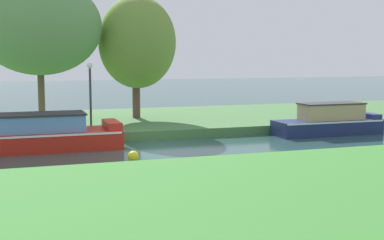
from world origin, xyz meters
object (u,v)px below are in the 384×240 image
Objects in this scene: navy_barge at (329,122)px; willow_tree_left at (40,26)px; red_narrowboat at (27,135)px; lamp_post at (90,87)px; willow_tree_centre at (137,42)px; mooring_post_near at (44,125)px; channel_buoy at (133,157)px.

willow_tree_left reaches higher than navy_barge.
red_narrowboat is 6.37m from willow_tree_left.
lamp_post reaches higher than red_narrowboat.
willow_tree_left is at bearing -170.56° from willow_tree_centre.
navy_barge is 10.73m from lamp_post.
willow_tree_left reaches higher than lamp_post.
channel_buoy is (2.58, -4.74, -0.57)m from mooring_post_near.
willow_tree_left reaches higher than red_narrowboat.
navy_barge is 0.82× the size of willow_tree_centre.
willow_tree_left is at bearing 159.06° from navy_barge.
channel_buoy is (0.51, -6.15, -1.99)m from lamp_post.
lamp_post reaches higher than navy_barge.
willow_tree_left is (0.83, 4.67, 4.26)m from red_narrowboat.
willow_tree_centre is (4.66, 0.77, -0.68)m from willow_tree_left.
lamp_post is (1.92, -2.01, -2.68)m from willow_tree_left.
navy_barge is at bearing -20.94° from willow_tree_left.
willow_tree_centre reaches higher than red_narrowboat.
willow_tree_left is (-12.19, 4.67, 4.28)m from navy_barge.
lamp_post is at bearing 165.51° from navy_barge.
red_narrowboat is at bearing -135.96° from lamp_post.
lamp_post is (-2.74, -2.78, -2.00)m from willow_tree_centre.
red_narrowboat is at bearing -180.00° from navy_barge.
red_narrowboat is 1.11× the size of willow_tree_centre.
navy_barge is 0.74× the size of willow_tree_left.
mooring_post_near is at bearing 118.59° from channel_buoy.
channel_buoy is (-9.77, -3.50, -0.38)m from navy_barge.
willow_tree_centre is at bearing 44.76° from red_narrowboat.
navy_barge is 13.74m from willow_tree_left.
lamp_post is (-10.28, 2.66, 1.60)m from navy_barge.
willow_tree_left is 3.86m from lamp_post.
lamp_post is at bearing -134.54° from willow_tree_centre.
mooring_post_near reaches higher than channel_buoy.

